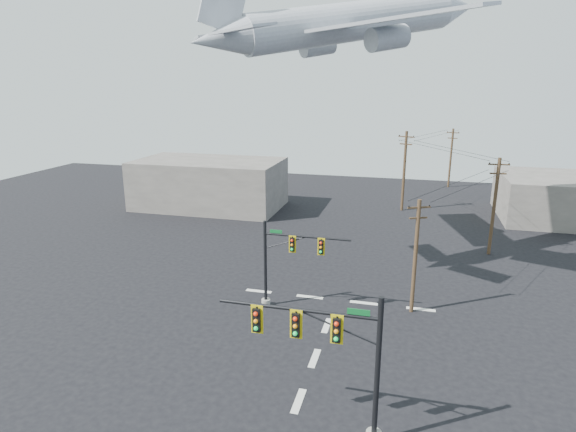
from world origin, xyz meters
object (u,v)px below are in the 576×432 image
(signal_mast_far, at_px, (283,263))
(utility_pole_d, at_px, (451,157))
(airliner, at_px, (352,23))
(signal_mast_near, at_px, (335,357))
(utility_pole_c, at_px, (404,170))
(utility_pole_b, at_px, (494,205))
(utility_pole_a, at_px, (415,255))

(signal_mast_far, xyz_separation_m, utility_pole_d, (13.68, 45.32, 1.21))
(airliner, bearing_deg, signal_mast_near, -126.55)
(utility_pole_d, bearing_deg, airliner, -89.06)
(utility_pole_c, bearing_deg, utility_pole_b, -38.91)
(signal_mast_far, height_order, airliner, airliner)
(signal_mast_near, relative_size, utility_pole_d, 0.85)
(utility_pole_a, distance_m, airliner, 17.87)
(utility_pole_a, height_order, utility_pole_d, utility_pole_d)
(utility_pole_c, distance_m, utility_pole_d, 17.02)
(signal_mast_near, xyz_separation_m, utility_pole_c, (1.72, 41.35, 1.11))
(signal_mast_near, distance_m, signal_mast_far, 13.05)
(signal_mast_near, distance_m, utility_pole_c, 41.40)
(signal_mast_near, height_order, utility_pole_c, utility_pole_c)
(utility_pole_d, xyz_separation_m, airliner, (-10.61, -36.85, 15.10))
(utility_pole_c, relative_size, utility_pole_d, 1.11)
(signal_mast_far, xyz_separation_m, airliner, (3.07, 8.48, 16.31))
(signal_mast_far, distance_m, airliner, 18.64)
(signal_mast_near, relative_size, airliner, 0.34)
(signal_mast_near, height_order, utility_pole_b, utility_pole_b)
(utility_pole_a, bearing_deg, utility_pole_c, 68.43)
(utility_pole_a, bearing_deg, utility_pole_d, 58.92)
(signal_mast_far, bearing_deg, utility_pole_b, 44.61)
(utility_pole_b, bearing_deg, airliner, -154.70)
(signal_mast_far, xyz_separation_m, utility_pole_b, (15.63, 15.42, 1.32))
(utility_pole_b, xyz_separation_m, utility_pole_c, (-8.34, 14.14, 0.40))
(utility_pole_a, xyz_separation_m, utility_pole_c, (-1.54, 27.89, 0.90))
(signal_mast_far, relative_size, airliner, 0.29)
(utility_pole_d, bearing_deg, signal_mast_near, -81.09)
(utility_pole_b, xyz_separation_m, airliner, (-12.56, -6.94, 14.99))
(signal_mast_near, bearing_deg, airliner, 96.99)
(utility_pole_a, height_order, airliner, airliner)
(utility_pole_b, relative_size, airliner, 0.42)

